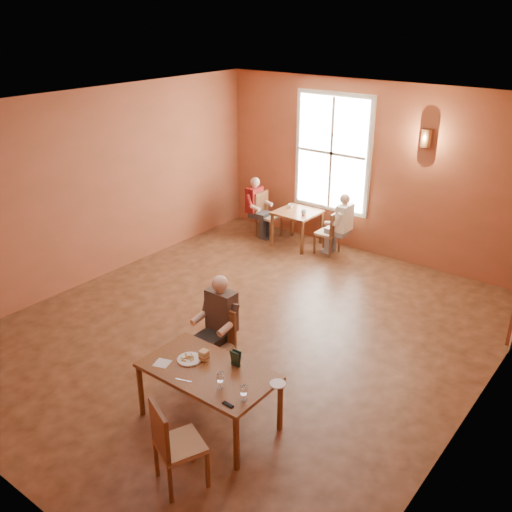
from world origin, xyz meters
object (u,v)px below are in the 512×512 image
Objects in this scene: chair_diner_white at (327,232)px; diner_maroon at (268,209)px; diner_main at (212,335)px; second_table at (297,228)px; chair_diner_main at (214,346)px; chair_empty at (180,443)px; diner_white at (329,224)px; chair_diner_maroon at (269,215)px; main_table at (209,396)px.

diner_maroon is at bearing 90.00° from chair_diner_white.
diner_main is 4.38m from second_table.
diner_main reaches higher than chair_diner_white.
chair_empty is (0.86, -1.43, 0.02)m from chair_diner_main.
second_table is 0.72m from diner_white.
diner_main is at bearing -168.11° from diner_white.
chair_diner_maroon is at bearing 90.00° from diner_maroon.
chair_diner_maroon is at bearing -61.81° from diner_main.
second_table is at bearing 90.00° from chair_diner_white.
diner_maroon is (-1.36, 0.00, 0.01)m from diner_white.
diner_maroon reaches higher than chair_diner_white.
diner_white is (-0.86, 4.06, 0.12)m from chair_diner_main.
chair_diner_main is 4.63m from diner_maroon.
chair_diner_white is at bearing 0.00° from second_table.
diner_main reaches higher than second_table.
diner_white is 1.27× the size of chair_diner_maroon.
chair_empty is at bearing -66.41° from second_table.
chair_diner_maroon is (-2.19, 4.06, 0.00)m from chair_diner_main.
chair_diner_main is 1.67m from chair_empty.
diner_white is at bearing 130.78° from chair_empty.
chair_diner_white is at bearing -77.71° from diner_main.
chair_diner_main is 0.72× the size of diner_main.
diner_white is 1.34m from chair_diner_maroon.
diner_maroon is at bearing -61.31° from chair_diner_main.
chair_diner_white reaches higher than second_table.
second_table is 0.85× the size of chair_diner_maroon.
chair_diner_white is at bearing -77.62° from chair_diner_main.
main_table is at bearing -163.54° from chair_diner_white.
chair_empty is 1.13× the size of chair_diner_white.
diner_white reaches higher than second_table.
diner_white is at bearing -78.03° from chair_diner_main.
main_table is at bearing 137.92° from chair_empty.
diner_white is at bearing 90.00° from diner_maroon.
diner_maroon is (-1.33, 0.00, 0.16)m from chair_diner_white.
chair_diner_main is at bearing 28.36° from chair_diner_maroon.
diner_main is 1.08× the size of diner_white.
diner_white is 1.36m from diner_maroon.
chair_diner_maroon is 0.13m from diner_maroon.
chair_diner_maroon is (-0.65, 0.00, 0.11)m from second_table.
chair_diner_maroon is at bearing 119.75° from main_table.
diner_main reaches higher than diner_white.
main_table is at bearing 30.03° from diner_maroon.
diner_main is 4.65m from diner_maroon.
diner_main reaches higher than chair_diner_maroon.
chair_empty reaches higher than second_table.
second_table is at bearing 90.00° from chair_diner_maroon.
diner_white reaches higher than chair_diner_main.
chair_empty is at bearing 29.03° from chair_diner_maroon.
main_table is 0.84m from diner_main.
diner_maroon is at bearing -61.49° from diner_main.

